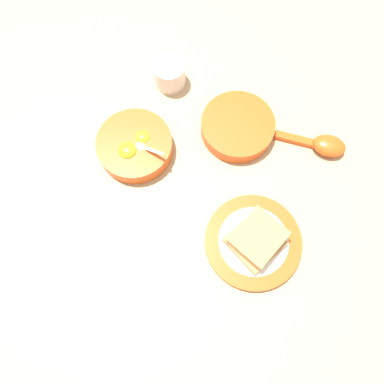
# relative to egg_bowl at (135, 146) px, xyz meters

# --- Properties ---
(ground_plane) EXTENTS (3.00, 3.00, 0.00)m
(ground_plane) POSITION_rel_egg_bowl_xyz_m (0.10, 0.15, -0.02)
(ground_plane) COLOR tan
(egg_bowl) EXTENTS (0.18, 0.18, 0.07)m
(egg_bowl) POSITION_rel_egg_bowl_xyz_m (0.00, 0.00, 0.00)
(egg_bowl) COLOR #DB5119
(egg_bowl) RESTS_ON ground_plane
(toast_plate) EXTENTS (0.21, 0.21, 0.02)m
(toast_plate) POSITION_rel_egg_bowl_xyz_m (0.35, 0.01, -0.02)
(toast_plate) COLOR #DB5119
(toast_plate) RESTS_ON ground_plane
(toast_sandwich) EXTENTS (0.11, 0.11, 0.04)m
(toast_sandwich) POSITION_rel_egg_bowl_xyz_m (0.35, 0.01, 0.01)
(toast_sandwich) COLOR tan
(toast_sandwich) RESTS_ON toast_plate
(soup_spoon) EXTENTS (0.17, 0.11, 0.04)m
(soup_spoon) POSITION_rel_egg_bowl_xyz_m (0.33, 0.30, -0.01)
(soup_spoon) COLOR #DB5119
(soup_spoon) RESTS_ON ground_plane
(congee_bowl) EXTENTS (0.18, 0.18, 0.04)m
(congee_bowl) POSITION_rel_egg_bowl_xyz_m (0.15, 0.20, -0.00)
(congee_bowl) COLOR #DB5119
(congee_bowl) RESTS_ON ground_plane
(drinking_cup) EXTENTS (0.08, 0.08, 0.07)m
(drinking_cup) POSITION_rel_egg_bowl_xyz_m (-0.07, 0.20, 0.01)
(drinking_cup) COLOR silver
(drinking_cup) RESTS_ON ground_plane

